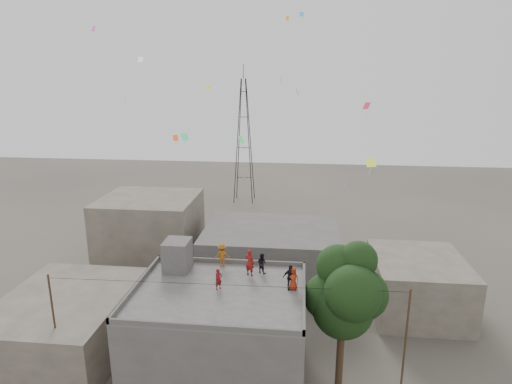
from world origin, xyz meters
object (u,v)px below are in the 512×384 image
Objects in this scene: person_dark_adult at (290,277)px; stair_head_box at (177,255)px; tree at (346,293)px; person_red_adult at (250,262)px; transmission_tower at (244,141)px.

stair_head_box is at bearing 150.36° from person_dark_adult.
tree reaches higher than person_red_adult.
person_red_adult is (4.72, -0.29, -0.13)m from stair_head_box.
transmission_tower reaches higher than person_red_adult.
tree is at bearing -169.74° from person_red_adult.
tree is 5.97× the size of person_dark_adult.
stair_head_box is at bearing 169.26° from tree.
person_dark_adult is (2.58, -1.57, -0.11)m from person_red_adult.
transmission_tower is 13.12× the size of person_dark_adult.
person_dark_adult is at bearing -14.31° from stair_head_box.
transmission_tower is 11.47× the size of person_red_adult.
stair_head_box is 10.80m from tree.
person_red_adult is 3.02m from person_dark_adult.
transmission_tower is 38.15m from person_red_adult.
transmission_tower is (-11.37, 39.40, 2.97)m from tree.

